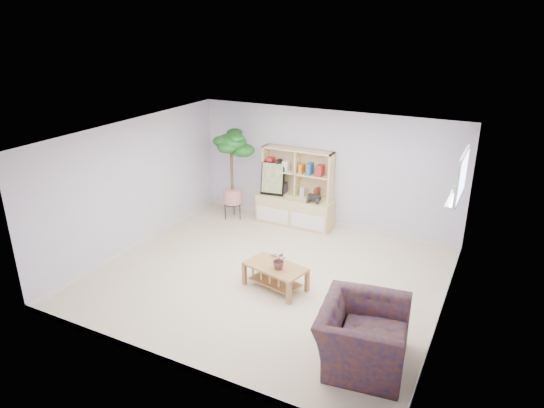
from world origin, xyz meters
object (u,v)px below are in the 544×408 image
at_px(coffee_table, 275,277).
at_px(floor_tree, 232,176).
at_px(armchair, 363,332).
at_px(storage_unit, 295,188).

xyz_separation_m(coffee_table, floor_tree, (-2.10, 2.16, 0.76)).
height_order(floor_tree, armchair, floor_tree).
bearing_deg(floor_tree, armchair, -40.21).
height_order(storage_unit, armchair, storage_unit).
bearing_deg(floor_tree, coffee_table, -45.81).
bearing_deg(storage_unit, armchair, -54.56).
distance_m(coffee_table, floor_tree, 3.11).
height_order(coffee_table, armchair, armchair).
distance_m(floor_tree, armchair, 5.09).
distance_m(storage_unit, armchair, 4.41).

